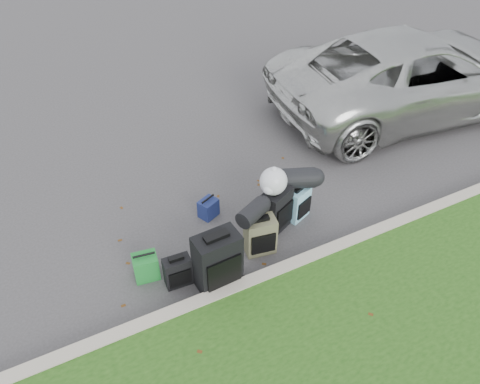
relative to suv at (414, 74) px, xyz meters
name	(u,v)px	position (x,y,z in m)	size (l,w,h in m)	color
ground	(252,226)	(-4.47, -1.66, -0.79)	(120.00, 120.00, 0.00)	#383535
curb	(288,268)	(-4.47, -2.66, -0.72)	(120.00, 0.18, 0.15)	#9E937F
suv	(414,74)	(0.00, 0.00, 0.00)	(2.63, 5.71, 1.59)	#B7B7B2
suitcase_small_black	(178,271)	(-5.83, -2.16, -0.58)	(0.35, 0.19, 0.43)	black
suitcase_large_black_left	(217,261)	(-5.37, -2.40, -0.38)	(0.57, 0.34, 0.82)	black
suitcase_olive	(260,235)	(-4.61, -2.13, -0.51)	(0.41, 0.26, 0.57)	#43422D
suitcase_teal	(298,203)	(-3.76, -1.77, -0.53)	(0.36, 0.22, 0.52)	#5F95AE
suitcase_large_black_right	(276,210)	(-4.17, -1.82, -0.45)	(0.45, 0.27, 0.68)	black
tote_green	(146,267)	(-6.16, -1.87, -0.61)	(0.32, 0.25, 0.36)	#1A7629
tote_navy	(208,208)	(-4.95, -1.14, -0.65)	(0.27, 0.21, 0.29)	navy
duffel_left	(253,212)	(-4.69, -2.07, -0.10)	(0.24, 0.24, 0.45)	black
duffel_right	(296,178)	(-3.77, -1.68, -0.12)	(0.30, 0.30, 0.54)	black
trash_bag	(273,181)	(-4.24, -1.81, 0.08)	(0.39, 0.39, 0.39)	silver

